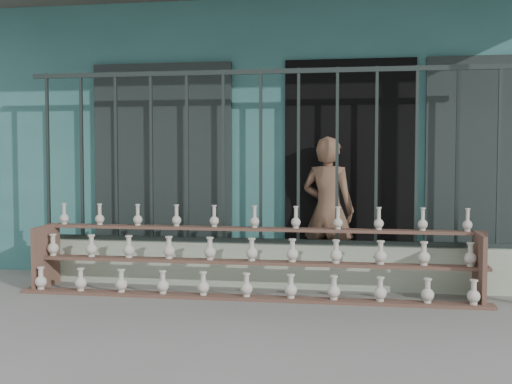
# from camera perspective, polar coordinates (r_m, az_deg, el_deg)

# --- Properties ---
(ground) EXTENTS (60.00, 60.00, 0.00)m
(ground) POSITION_cam_1_polar(r_m,az_deg,el_deg) (5.51, -1.70, -11.02)
(ground) COLOR slate
(workshop_building) EXTENTS (7.40, 6.60, 3.21)m
(workshop_building) POSITION_cam_1_polar(r_m,az_deg,el_deg) (9.53, 3.15, 4.78)
(workshop_building) COLOR #336C69
(workshop_building) RESTS_ON ground
(parapet_wall) EXTENTS (5.00, 0.20, 0.45)m
(parapet_wall) POSITION_cam_1_polar(r_m,az_deg,el_deg) (6.72, 0.41, -6.48)
(parapet_wall) COLOR #AAB99F
(parapet_wall) RESTS_ON ground
(security_fence) EXTENTS (5.00, 0.04, 1.80)m
(security_fence) POSITION_cam_1_polar(r_m,az_deg,el_deg) (6.62, 0.42, 3.16)
(security_fence) COLOR #283330
(security_fence) RESTS_ON parapet_wall
(shelf_rack) EXTENTS (4.50, 0.68, 0.85)m
(shelf_rack) POSITION_cam_1_polar(r_m,az_deg,el_deg) (6.30, -0.49, -5.89)
(shelf_rack) COLOR brown
(shelf_rack) RESTS_ON ground
(elderly_woman) EXTENTS (0.66, 0.54, 1.56)m
(elderly_woman) POSITION_cam_1_polar(r_m,az_deg,el_deg) (6.83, 6.43, -1.64)
(elderly_woman) COLOR brown
(elderly_woman) RESTS_ON ground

